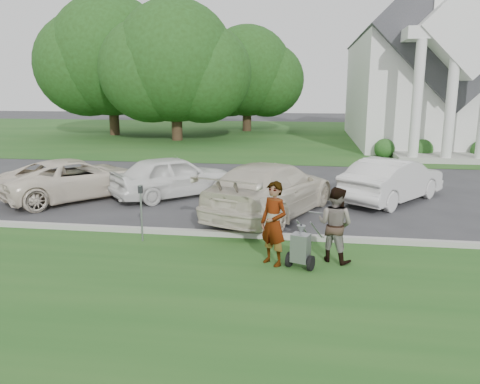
% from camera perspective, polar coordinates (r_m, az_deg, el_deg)
% --- Properties ---
extents(ground, '(120.00, 120.00, 0.00)m').
position_cam_1_polar(ground, '(11.39, 0.98, -6.49)').
color(ground, '#333335').
rests_on(ground, ground).
extents(grass_strip, '(80.00, 7.00, 0.01)m').
position_cam_1_polar(grass_strip, '(8.64, -1.66, -12.93)').
color(grass_strip, '#1F501B').
rests_on(grass_strip, ground).
extents(church_lawn, '(80.00, 30.00, 0.01)m').
position_cam_1_polar(church_lawn, '(37.88, 6.30, 6.92)').
color(church_lawn, '#1F501B').
rests_on(church_lawn, ground).
extents(curb, '(80.00, 0.18, 0.15)m').
position_cam_1_polar(curb, '(11.88, 1.33, -5.29)').
color(curb, '#9E9E93').
rests_on(curb, ground).
extents(church, '(9.19, 19.00, 24.10)m').
position_cam_1_polar(church, '(34.70, 21.87, 15.42)').
color(church, white).
rests_on(church, ground).
extents(tree_left, '(10.63, 8.40, 9.71)m').
position_cam_1_polar(tree_left, '(34.01, -7.92, 14.85)').
color(tree_left, '#332316').
rests_on(tree_left, ground).
extents(tree_far, '(11.64, 9.20, 10.73)m').
position_cam_1_polar(tree_far, '(38.89, -15.50, 15.09)').
color(tree_far, '#332316').
rests_on(tree_far, ground).
extents(tree_back, '(9.61, 7.60, 8.89)m').
position_cam_1_polar(tree_back, '(41.02, 0.85, 14.03)').
color(tree_back, '#332316').
rests_on(tree_back, ground).
extents(striping_cart, '(0.80, 1.18, 1.02)m').
position_cam_1_polar(striping_cart, '(9.91, 7.41, -6.86)').
color(striping_cart, black).
rests_on(striping_cart, ground).
extents(person_left, '(0.79, 0.74, 1.81)m').
position_cam_1_polar(person_left, '(9.92, 4.12, -3.95)').
color(person_left, '#999999').
rests_on(person_left, ground).
extents(person_right, '(1.01, 0.94, 1.65)m').
position_cam_1_polar(person_right, '(10.33, 11.51, -3.97)').
color(person_right, '#999999').
rests_on(person_right, ground).
extents(parking_meter_near, '(0.10, 0.09, 1.43)m').
position_cam_1_polar(parking_meter_near, '(11.64, -11.96, -1.71)').
color(parking_meter_near, gray).
rests_on(parking_meter_near, ground).
extents(car_a, '(4.89, 5.24, 1.37)m').
position_cam_1_polar(car_a, '(16.92, -19.39, 1.54)').
color(car_a, beige).
rests_on(car_a, ground).
extents(car_b, '(4.32, 4.17, 1.46)m').
position_cam_1_polar(car_b, '(16.33, -8.10, 1.92)').
color(car_b, white).
rests_on(car_b, ground).
extents(car_c, '(4.08, 5.93, 1.60)m').
position_cam_1_polar(car_c, '(13.82, 3.80, 0.36)').
color(car_c, beige).
rests_on(car_c, ground).
extents(car_d, '(3.92, 4.45, 1.46)m').
position_cam_1_polar(car_d, '(16.33, 18.13, 1.41)').
color(car_d, silver).
rests_on(car_d, ground).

